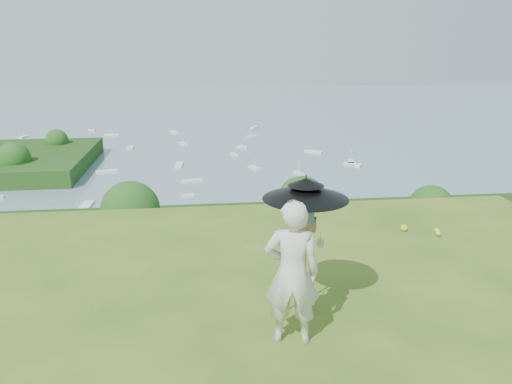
{
  "coord_description": "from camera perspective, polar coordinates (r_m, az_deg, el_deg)",
  "views": [
    {
      "loc": [
        -0.48,
        -4.2,
        3.67
      ],
      "look_at": [
        0.52,
        4.34,
        1.11
      ],
      "focal_mm": 35.0,
      "sensor_mm": 36.0,
      "label": 1
    }
  ],
  "objects": [
    {
      "name": "moored_boats",
      "position": [
        169.79,
        -10.61,
        3.63
      ],
      "size": [
        140.0,
        140.0,
        0.7
      ],
      "primitive_type": null,
      "color": "white",
      "rests_on": "bay_water"
    },
    {
      "name": "field_easel",
      "position": [
        6.87,
        5.45,
        -8.18
      ],
      "size": [
        0.78,
        0.78,
        1.6
      ],
      "primitive_type": null,
      "rotation": [
        0.0,
        0.0,
        -0.35
      ],
      "color": "#996240",
      "rests_on": "ground"
    },
    {
      "name": "bay_water",
      "position": [
        247.09,
        -6.56,
        7.73
      ],
      "size": [
        700.0,
        700.0,
        0.0
      ],
      "primitive_type": "plane",
      "color": "slate",
      "rests_on": "ground"
    },
    {
      "name": "painter",
      "position": [
        6.27,
        4.12,
        -9.2
      ],
      "size": [
        0.76,
        0.57,
        1.9
      ],
      "primitive_type": "imported",
      "rotation": [
        0.0,
        0.0,
        2.97
      ],
      "color": "beige",
      "rests_on": "ground"
    },
    {
      "name": "harbor_town",
      "position": [
        85.87,
        -5.89,
        -6.21
      ],
      "size": [
        110.0,
        22.0,
        5.0
      ],
      "primitive_type": null,
      "color": "silver",
      "rests_on": "shoreline_tier"
    },
    {
      "name": "sun_umbrella",
      "position": [
        6.58,
        5.67,
        -1.1
      ],
      "size": [
        1.43,
        1.43,
        0.73
      ],
      "primitive_type": null,
      "rotation": [
        0.0,
        0.0,
        -0.3
      ],
      "color": "black",
      "rests_on": "field_easel"
    },
    {
      "name": "shoreline_tier",
      "position": [
        88.58,
        -5.76,
        -10.09
      ],
      "size": [
        170.0,
        28.0,
        8.0
      ],
      "primitive_type": "cube",
      "color": "gray",
      "rests_on": "bay_water"
    },
    {
      "name": "painter_cap",
      "position": [
        5.93,
        4.3,
        -1.42
      ],
      "size": [
        0.23,
        0.26,
        0.1
      ],
      "primitive_type": null,
      "rotation": [
        0.0,
        0.0,
        -0.13
      ],
      "color": "#E07B84",
      "rests_on": "painter"
    },
    {
      "name": "slope_trees",
      "position": [
        43.42,
        -5.48,
        -8.94
      ],
      "size": [
        110.0,
        50.0,
        6.0
      ],
      "primitive_type": null,
      "color": "#1F4C16",
      "rests_on": "forest_slope"
    }
  ]
}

